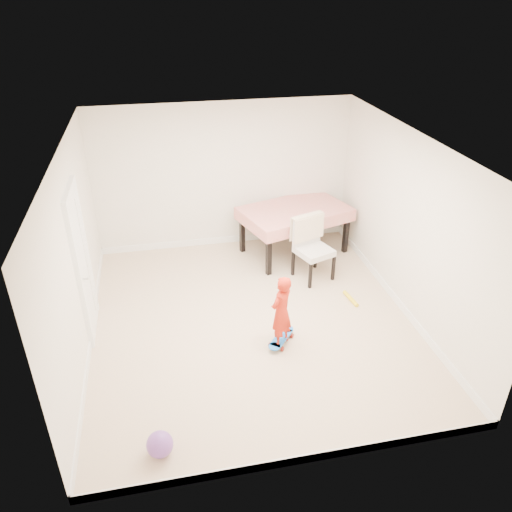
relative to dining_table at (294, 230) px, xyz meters
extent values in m
plane|color=#C8AB8B|center=(-1.14, -1.90, -0.42)|extent=(5.00, 5.00, 0.00)
cube|color=white|center=(-1.14, -1.90, 2.16)|extent=(4.50, 5.00, 0.04)
cube|color=silver|center=(-1.14, 0.58, 0.88)|extent=(4.50, 0.04, 2.60)
cube|color=silver|center=(-1.14, -4.38, 0.88)|extent=(4.50, 0.04, 2.60)
cube|color=silver|center=(-3.37, -1.90, 0.88)|extent=(0.04, 5.00, 2.60)
cube|color=silver|center=(1.09, -1.90, 0.88)|extent=(0.04, 5.00, 2.60)
cube|color=white|center=(-3.37, -1.60, 0.60)|extent=(0.11, 0.94, 2.11)
cube|color=white|center=(-1.14, 0.59, -0.36)|extent=(4.50, 0.02, 0.12)
cube|color=white|center=(-1.14, -4.39, -0.36)|extent=(4.50, 0.02, 0.12)
cube|color=white|center=(-3.38, -1.90, -0.36)|extent=(0.02, 5.00, 0.12)
cube|color=white|center=(1.10, -1.90, -0.36)|extent=(0.02, 5.00, 0.12)
imported|color=red|center=(-0.88, -2.52, 0.09)|extent=(0.45, 0.44, 1.04)
sphere|color=purple|center=(-2.53, -3.98, -0.28)|extent=(0.28, 0.28, 0.28)
cylinder|color=yellow|center=(0.44, -1.70, -0.39)|extent=(0.11, 0.40, 0.06)
camera|label=1|loc=(-2.28, -7.64, 3.92)|focal=35.00mm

